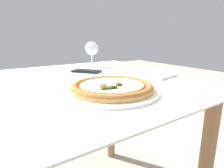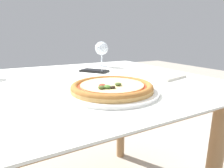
# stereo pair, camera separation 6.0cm
# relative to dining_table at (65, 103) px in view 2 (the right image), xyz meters

# --- Properties ---
(dining_table) EXTENTS (1.21, 0.95, 0.73)m
(dining_table) POSITION_rel_dining_table_xyz_m (0.00, 0.00, 0.00)
(dining_table) COLOR #997047
(dining_table) RESTS_ON ground_plane
(pizza_plate) EXTENTS (0.30, 0.30, 0.04)m
(pizza_plate) POSITION_rel_dining_table_xyz_m (0.10, -0.23, 0.11)
(pizza_plate) COLOR white
(pizza_plate) RESTS_ON dining_table
(wine_glass_far_right) EXTENTS (0.08, 0.08, 0.15)m
(wine_glass_far_right) POSITION_rel_dining_table_xyz_m (0.31, 0.30, 0.20)
(wine_glass_far_right) COLOR silver
(wine_glass_far_right) RESTS_ON dining_table
(cell_phone) EXTENTS (0.14, 0.16, 0.01)m
(cell_phone) POSITION_rel_dining_table_xyz_m (0.20, 0.15, 0.10)
(cell_phone) COLOR black
(cell_phone) RESTS_ON dining_table
(napkin_folded) EXTENTS (0.17, 0.14, 0.01)m
(napkin_folded) POSITION_rel_dining_table_xyz_m (0.43, -0.14, 0.10)
(napkin_folded) COLOR silver
(napkin_folded) RESTS_ON dining_table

